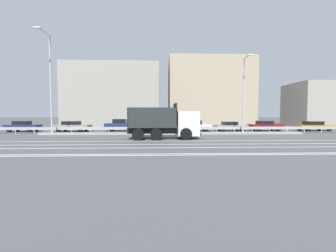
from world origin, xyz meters
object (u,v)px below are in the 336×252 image
parked_car_3 (160,126)px  parked_car_1 (72,126)px  street_lamp_0 (50,80)px  parked_car_4 (196,126)px  parked_car_5 (230,126)px  parked_car_7 (314,126)px  parked_car_6 (265,126)px  dump_truck (172,125)px  street_lamp_1 (244,92)px  parked_car_2 (121,125)px  parked_car_0 (23,126)px  median_road_sign (197,123)px

parked_car_3 → parked_car_1: bearing=-87.1°
street_lamp_0 → parked_car_4: 18.13m
parked_car_5 → parked_car_7: 11.31m
parked_car_4 → parked_car_6: 9.55m
dump_truck → parked_car_3: dump_truck is taller
dump_truck → street_lamp_0: size_ratio=0.60×
dump_truck → street_lamp_1: street_lamp_1 is taller
street_lamp_0 → parked_car_5: size_ratio=2.52×
parked_car_3 → parked_car_6: bearing=96.3°
street_lamp_1 → parked_car_1: bearing=167.3°
street_lamp_1 → parked_car_4: size_ratio=2.13×
street_lamp_1 → parked_car_7: bearing=22.2°
parked_car_2 → parked_car_5: bearing=89.5°
parked_car_3 → street_lamp_0: bearing=-65.6°
parked_car_5 → parked_car_6: 4.84m
parked_car_6 → parked_car_4: bearing=-91.6°
parked_car_1 → parked_car_4: bearing=95.2°
street_lamp_1 → parked_car_0: (-27.01, 4.58, -4.07)m
parked_car_0 → parked_car_5: 27.10m
dump_truck → parked_car_1: bearing=-128.7°
street_lamp_0 → parked_car_0: 8.99m
median_road_sign → dump_truck: bearing=-123.8°
parked_car_6 → parked_car_5: bearing=-92.7°
median_road_sign → street_lamp_0: 16.77m
median_road_sign → parked_car_5: size_ratio=0.56×
parked_car_0 → parked_car_2: parked_car_2 is taller
parked_car_7 → parked_car_0: bearing=-93.5°
parked_car_1 → parked_car_7: bearing=94.6°
street_lamp_0 → street_lamp_1: street_lamp_0 is taller
dump_truck → parked_car_1: size_ratio=1.40×
median_road_sign → parked_car_7: bearing=14.8°
street_lamp_0 → parked_car_6: bearing=10.8°
dump_truck → median_road_sign: bearing=143.4°
dump_truck → parked_car_7: 21.66m
parked_car_0 → parked_car_6: 31.93m
parked_car_0 → parked_car_7: bearing=88.7°
street_lamp_1 → parked_car_5: (0.09, 5.03, -4.12)m
parked_car_5 → parked_car_0: bearing=-92.1°
dump_truck → parked_car_1: 15.44m
street_lamp_0 → parked_car_0: size_ratio=2.71×
dump_truck → parked_car_5: (8.39, 9.40, -0.61)m
parked_car_0 → parked_car_2: 12.40m
parked_car_2 → parked_car_7: size_ratio=0.83×
street_lamp_0 → parked_car_3: street_lamp_0 is taller
dump_truck → street_lamp_0: bearing=-111.6°
parked_car_2 → parked_car_5: 14.71m
parked_car_2 → parked_car_7: parked_car_2 is taller
parked_car_6 → street_lamp_1: bearing=-47.2°
street_lamp_0 → parked_car_4: bearing=16.0°
parked_car_6 → parked_car_2: bearing=-93.3°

